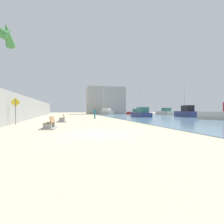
# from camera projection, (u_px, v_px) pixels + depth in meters

# --- Properties ---
(ground_plane) EXTENTS (120.00, 120.00, 0.00)m
(ground_plane) POSITION_uv_depth(u_px,v_px,m) (78.00, 119.00, 28.49)
(ground_plane) COLOR #C6B793
(seawall) EXTENTS (0.80, 64.00, 3.28)m
(seawall) POSITION_uv_depth(u_px,v_px,m) (28.00, 109.00, 26.61)
(seawall) COLOR gray
(seawall) RESTS_ON ground
(water_bay) EXTENTS (36.00, 68.00, 0.04)m
(water_bay) POSITION_uv_depth(u_px,v_px,m) (204.00, 117.00, 34.45)
(water_bay) COLOR slate
(water_bay) RESTS_ON ground
(bench_near) EXTENTS (1.30, 2.20, 0.98)m
(bench_near) POSITION_uv_depth(u_px,v_px,m) (50.00, 126.00, 13.89)
(bench_near) COLOR gray
(bench_near) RESTS_ON ground
(bench_far) EXTENTS (1.15, 2.13, 0.98)m
(bench_far) POSITION_uv_depth(u_px,v_px,m) (62.00, 120.00, 21.35)
(bench_far) COLOR gray
(bench_far) RESTS_ON ground
(person_walking) EXTENTS (0.39, 0.41, 1.73)m
(person_walking) POSITION_uv_depth(u_px,v_px,m) (95.00, 112.00, 28.47)
(person_walking) COLOR teal
(person_walking) RESTS_ON ground
(boat_distant) EXTENTS (2.20, 6.08, 1.90)m
(boat_distant) POSITION_uv_depth(u_px,v_px,m) (165.00, 112.00, 48.72)
(boat_distant) COLOR beige
(boat_distant) RESTS_ON water_bay
(boat_far_right) EXTENTS (2.42, 5.43, 5.88)m
(boat_far_right) POSITION_uv_depth(u_px,v_px,m) (141.00, 113.00, 34.91)
(boat_far_right) COLOR navy
(boat_far_right) RESTS_ON water_bay
(boat_mid_bay) EXTENTS (3.53, 7.32, 7.98)m
(boat_mid_bay) POSITION_uv_depth(u_px,v_px,m) (186.00, 112.00, 35.76)
(boat_mid_bay) COLOR navy
(boat_mid_bay) RESTS_ON water_bay
(boat_nearest) EXTENTS (3.88, 5.81, 1.65)m
(boat_nearest) POSITION_uv_depth(u_px,v_px,m) (135.00, 112.00, 53.47)
(boat_nearest) COLOR red
(boat_nearest) RESTS_ON water_bay
(boat_far_left) EXTENTS (3.89, 7.95, 7.87)m
(boat_far_left) POSITION_uv_depth(u_px,v_px,m) (105.00, 112.00, 52.60)
(boat_far_left) COLOR beige
(boat_far_left) RESTS_ON water_bay
(pedestrian_sign) EXTENTS (0.85, 0.08, 2.61)m
(pedestrian_sign) POSITION_uv_depth(u_px,v_px,m) (16.00, 108.00, 16.80)
(pedestrian_sign) COLOR slate
(pedestrian_sign) RESTS_ON ground
(harbor_building) EXTENTS (12.00, 6.00, 8.69)m
(harbor_building) POSITION_uv_depth(u_px,v_px,m) (106.00, 101.00, 58.17)
(harbor_building) COLOR #9E9E99
(harbor_building) RESTS_ON ground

